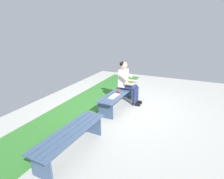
% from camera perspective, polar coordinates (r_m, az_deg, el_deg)
% --- Properties ---
extents(ground_plane, '(10.00, 7.00, 0.04)m').
position_cam_1_polar(ground_plane, '(4.22, 8.92, -13.41)').
color(ground_plane, '#9E9E99').
extents(grass_strip, '(9.00, 1.22, 0.03)m').
position_cam_1_polar(grass_strip, '(5.00, -13.68, -7.86)').
color(grass_strip, '#2D6B28').
rests_on(grass_strip, ground).
extents(bench_near, '(1.80, 0.52, 0.44)m').
position_cam_1_polar(bench_near, '(5.31, 2.01, -1.92)').
color(bench_near, '#384C6B').
rests_on(bench_near, ground).
extents(bench_far, '(1.69, 0.51, 0.44)m').
position_cam_1_polar(bench_far, '(3.54, -12.35, -13.69)').
color(bench_far, '#384C6B').
rests_on(bench_far, ground).
extents(person_seated, '(0.50, 0.69, 1.25)m').
position_cam_1_polar(person_seated, '(5.52, 4.59, 2.61)').
color(person_seated, silver).
rests_on(person_seated, ground).
extents(apple, '(0.09, 0.09, 0.09)m').
position_cam_1_polar(apple, '(5.22, 1.97, -0.59)').
color(apple, red).
rests_on(apple, bench_near).
extents(book_open, '(0.42, 0.17, 0.02)m').
position_cam_1_polar(book_open, '(4.95, 0.61, -2.08)').
color(book_open, white).
rests_on(book_open, bench_near).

